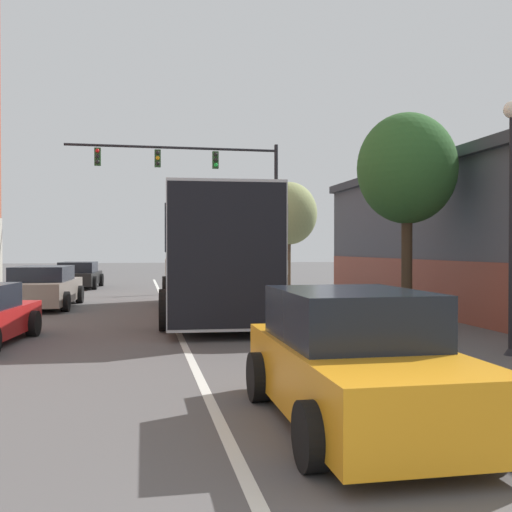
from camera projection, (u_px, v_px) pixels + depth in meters
The scene contains 9 objects.
lane_center_line at pixel (172, 319), 16.63m from camera, with size 0.14×42.61×0.01m.
bus at pixel (211, 250), 17.71m from camera, with size 3.28×10.74×3.43m.
hatchback_foreground at pixel (355, 361), 6.72m from camera, with size 1.99×3.99×1.50m.
parked_car_left_near at pixel (79, 275), 29.57m from camera, with size 2.22×4.43×1.30m.
parked_car_left_far at pixel (44, 288), 19.85m from camera, with size 2.27×4.77×1.38m.
traffic_signal_gantry at pixel (209, 179), 28.09m from camera, with size 9.87×0.36×6.94m.
street_lamp at pixel (512, 207), 10.99m from camera, with size 0.32×0.32×4.68m.
street_tree_near at pixel (407, 170), 15.35m from camera, with size 2.59×2.33×5.45m.
street_tree_far at pixel (289, 213), 28.46m from camera, with size 2.70×2.43×5.12m.
Camera 1 is at (-0.89, -1.44, 1.98)m, focal length 42.00 mm.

